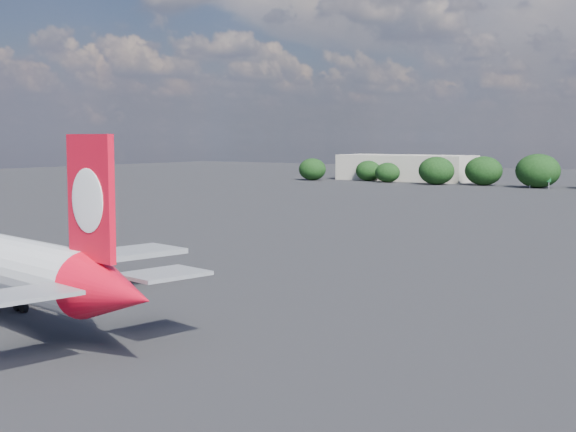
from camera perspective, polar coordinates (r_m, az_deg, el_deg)
The scene contains 3 objects.
ground at distance 107.33m, azimuth 7.74°, elevation -1.70°, with size 500.00×500.00×0.00m, color black.
terminal_building at distance 253.76m, azimuth 8.39°, elevation 3.41°, with size 42.00×16.00×8.00m.
highway_sign at distance 221.22m, azimuth 17.45°, elevation 2.67°, with size 6.00×0.30×4.50m.
Camera 1 is at (48.70, -34.66, 13.64)m, focal length 50.00 mm.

